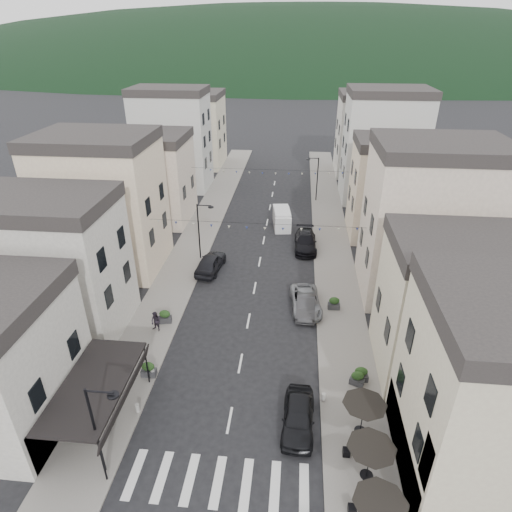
{
  "coord_description": "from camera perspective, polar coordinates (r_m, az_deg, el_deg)",
  "views": [
    {
      "loc": [
        3.39,
        -11.89,
        21.01
      ],
      "look_at": [
        0.15,
        20.67,
        3.5
      ],
      "focal_mm": 30.0,
      "sensor_mm": 36.0,
      "label": 1
    }
  ],
  "objects": [
    {
      "name": "parked_car_a",
      "position": [
        27.0,
        5.66,
        -20.5
      ],
      "size": [
        2.04,
        4.72,
        1.59
      ],
      "primitive_type": "imported",
      "rotation": [
        0.0,
        0.0,
        -0.04
      ],
      "color": "black",
      "rests_on": "ground"
    },
    {
      "name": "pedestrian_a",
      "position": [
        30.97,
        -17.44,
        -13.49
      ],
      "size": [
        0.75,
        0.54,
        1.92
      ],
      "primitive_type": "imported",
      "rotation": [
        0.0,
        0.0,
        -0.12
      ],
      "color": "black",
      "rests_on": "sidewalk_left"
    },
    {
      "name": "boutique_awning",
      "position": [
        26.81,
        -20.23,
        -15.92
      ],
      "size": [
        3.77,
        7.5,
        3.28
      ],
      "color": "black",
      "rests_on": "ground"
    },
    {
      "name": "streetlamp_left_far",
      "position": [
        42.66,
        -7.32,
        3.98
      ],
      "size": [
        1.7,
        0.56,
        6.0
      ],
      "color": "black",
      "rests_on": "ground"
    },
    {
      "name": "planter_rb",
      "position": [
        30.32,
        13.81,
        -15.06
      ],
      "size": [
        1.02,
        0.64,
        1.09
      ],
      "rotation": [
        0.0,
        0.0,
        0.11
      ],
      "color": "#2A2A2C",
      "rests_on": "sidewalk_right"
    },
    {
      "name": "streetlamp_right_far",
      "position": [
        58.56,
        7.93,
        10.69
      ],
      "size": [
        1.7,
        0.56,
        6.0
      ],
      "color": "black",
      "rests_on": "ground"
    },
    {
      "name": "streetlamp_left_near",
      "position": [
        24.03,
        -20.22,
        -20.24
      ],
      "size": [
        1.7,
        0.56,
        6.0
      ],
      "color": "black",
      "rests_on": "ground"
    },
    {
      "name": "sidewalk_right",
      "position": [
        48.81,
        9.95,
        2.28
      ],
      "size": [
        4.0,
        76.0,
        0.12
      ],
      "primitive_type": "cube",
      "color": "slate",
      "rests_on": "ground"
    },
    {
      "name": "pedestrian_b",
      "position": [
        34.28,
        -13.21,
        -8.5
      ],
      "size": [
        1.0,
        0.89,
        1.69
      ],
      "primitive_type": "imported",
      "rotation": [
        0.0,
        0.0,
        -0.37
      ],
      "color": "black",
      "rests_on": "sidewalk_left"
    },
    {
      "name": "buildings_row_right",
      "position": [
        51.86,
        18.1,
        10.32
      ],
      "size": [
        10.2,
        54.16,
        14.5
      ],
      "color": "#C3B59B",
      "rests_on": "ground"
    },
    {
      "name": "planter_rc",
      "position": [
        36.56,
        10.37,
        -6.2
      ],
      "size": [
        1.0,
        0.57,
        1.1
      ],
      "rotation": [
        0.0,
        0.0,
        0.03
      ],
      "color": "#303033",
      "rests_on": "sidewalk_right"
    },
    {
      "name": "bollards",
      "position": [
        27.16,
        -3.74,
        -21.22
      ],
      "size": [
        11.66,
        10.26,
        0.6
      ],
      "color": "gray",
      "rests_on": "ground"
    },
    {
      "name": "parked_car_c",
      "position": [
        36.34,
        6.65,
        -6.02
      ],
      "size": [
        2.91,
        5.36,
        1.43
      ],
      "primitive_type": "imported",
      "rotation": [
        0.0,
        0.0,
        0.11
      ],
      "color": "gray",
      "rests_on": "ground"
    },
    {
      "name": "sidewalk_left",
      "position": [
        49.84,
        -7.5,
        3.04
      ],
      "size": [
        4.0,
        76.0,
        0.12
      ],
      "primitive_type": "cube",
      "color": "slate",
      "rests_on": "ground"
    },
    {
      "name": "parked_car_e",
      "position": [
        41.74,
        -6.09,
        -0.89
      ],
      "size": [
        2.62,
        5.24,
        1.71
      ],
      "primitive_type": "imported",
      "rotation": [
        0.0,
        0.0,
        3.02
      ],
      "color": "black",
      "rests_on": "ground"
    },
    {
      "name": "delivery_van",
      "position": [
        50.95,
        3.46,
        5.1
      ],
      "size": [
        2.42,
        4.86,
        2.24
      ],
      "rotation": [
        0.0,
        0.0,
        0.13
      ],
      "color": "silver",
      "rests_on": "ground"
    },
    {
      "name": "bunting_far",
      "position": [
        52.31,
        1.74,
        11.07
      ],
      "size": [
        19.0,
        0.28,
        0.62
      ],
      "color": "black",
      "rests_on": "ground"
    },
    {
      "name": "bunting_near",
      "position": [
        37.36,
        -0.03,
        3.88
      ],
      "size": [
        19.0,
        0.28,
        0.62
      ],
      "color": "black",
      "rests_on": "ground"
    },
    {
      "name": "hill_backdrop",
      "position": [
        312.61,
        5.52,
        24.19
      ],
      "size": [
        640.0,
        360.0,
        70.0
      ],
      "primitive_type": "ellipsoid",
      "color": "black",
      "rests_on": "ground"
    },
    {
      "name": "planter_ra",
      "position": [
        30.01,
        13.34,
        -15.6
      ],
      "size": [
        1.05,
        0.84,
        1.04
      ],
      "rotation": [
        0.0,
        0.0,
        -0.42
      ],
      "color": "#2E2E30",
      "rests_on": "sidewalk_right"
    },
    {
      "name": "buildings_row_left",
      "position": [
        54.82,
        -13.89,
        11.59
      ],
      "size": [
        10.2,
        54.16,
        14.0
      ],
      "color": "#ACA79D",
      "rests_on": "ground"
    },
    {
      "name": "planter_la",
      "position": [
        30.69,
        -14.15,
        -14.44
      ],
      "size": [
        1.01,
        0.56,
        1.12
      ],
      "rotation": [
        0.0,
        0.0,
        0.02
      ],
      "color": "#323234",
      "rests_on": "sidewalk_left"
    },
    {
      "name": "parked_car_b",
      "position": [
        35.94,
        6.65,
        -6.43
      ],
      "size": [
        1.64,
        4.4,
        1.44
      ],
      "primitive_type": "imported",
      "rotation": [
        0.0,
        0.0,
        -0.03
      ],
      "color": "#2F2F31",
      "rests_on": "ground"
    },
    {
      "name": "planter_lb",
      "position": [
        35.19,
        -12.04,
        -7.9
      ],
      "size": [
        1.09,
        0.74,
        1.12
      ],
      "rotation": [
        0.0,
        0.0,
        0.2
      ],
      "color": "#2C2C2E",
      "rests_on": "sidewalk_left"
    },
    {
      "name": "parked_car_d",
      "position": [
        46.03,
        6.6,
        1.93
      ],
      "size": [
        2.43,
        5.68,
        1.63
      ],
      "primitive_type": "imported",
      "rotation": [
        0.0,
        0.0,
        0.03
      ],
      "color": "black",
      "rests_on": "ground"
    },
    {
      "name": "cafe_terrace",
      "position": [
        24.13,
        15.08,
        -23.83
      ],
      "size": [
        2.5,
        8.1,
        2.53
      ],
      "color": "black",
      "rests_on": "ground"
    }
  ]
}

